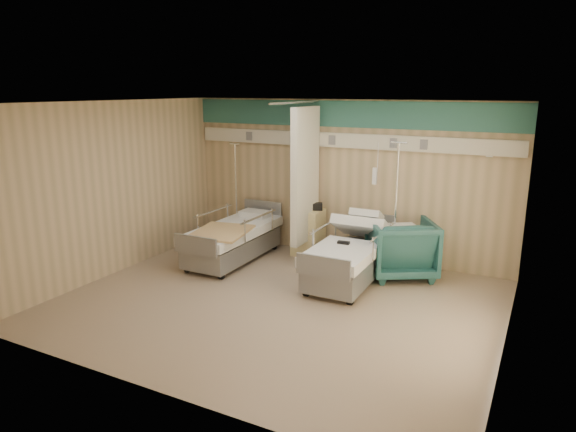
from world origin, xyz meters
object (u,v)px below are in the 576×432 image
at_px(bed_left, 233,243).
at_px(bedside_cabinet, 308,232).
at_px(bed_right, 350,262).
at_px(visitor_armchair, 401,248).
at_px(iv_stand_right, 394,246).
at_px(iv_stand_left, 237,224).

distance_m(bed_left, bedside_cabinet, 1.39).
height_order(bed_right, visitor_armchair, visitor_armchair).
height_order(bed_right, iv_stand_right, iv_stand_right).
bearing_deg(iv_stand_left, iv_stand_right, -2.99).
relative_size(bedside_cabinet, iv_stand_left, 0.43).
distance_m(bed_left, iv_stand_left, 1.00).
bearing_deg(bed_left, iv_stand_left, 118.79).
height_order(bed_left, visitor_armchair, visitor_armchair).
bearing_deg(iv_stand_left, visitor_armchair, -4.69).
distance_m(visitor_armchair, iv_stand_right, 0.19).
bearing_deg(bedside_cabinet, bed_left, -139.40).
relative_size(bed_right, visitor_armchair, 2.08).
distance_m(visitor_armchair, iv_stand_left, 3.34).
bearing_deg(bedside_cabinet, bed_right, -38.05).
xyz_separation_m(bed_right, bed_left, (-2.20, 0.00, 0.00)).
xyz_separation_m(bed_left, bedside_cabinet, (1.05, 0.90, 0.11)).
height_order(bed_left, bedside_cabinet, bedside_cabinet).
bearing_deg(bed_right, iv_stand_right, 54.74).
bearing_deg(bedside_cabinet, iv_stand_left, -179.00).
distance_m(bed_right, iv_stand_left, 2.82).
bearing_deg(iv_stand_left, bedside_cabinet, 1.00).
bearing_deg(visitor_armchair, iv_stand_right, -65.65).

